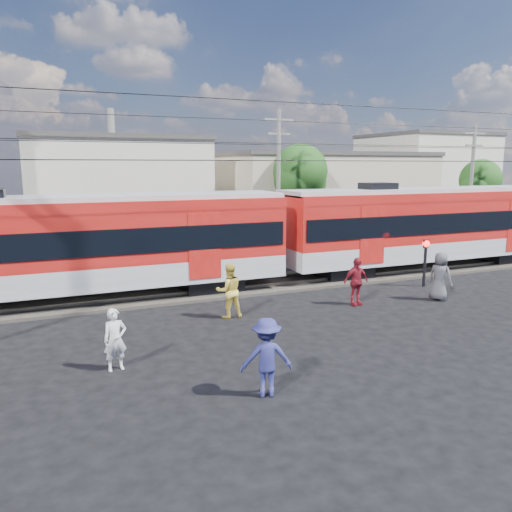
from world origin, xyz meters
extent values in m
plane|color=black|center=(0.00, 0.00, 0.00)|extent=(120.00, 120.00, 0.00)
cube|color=#2D2823|center=(0.00, 8.00, 0.06)|extent=(70.00, 3.40, 0.12)
cube|color=#59544C|center=(0.00, 7.25, 0.18)|extent=(70.00, 0.12, 0.12)
cube|color=#59544C|center=(0.00, 8.75, 0.18)|extent=(70.00, 0.12, 0.12)
cube|color=black|center=(-0.50, 8.00, 0.35)|extent=(2.40, 2.20, 0.70)
cube|color=#97999E|center=(-5.62, 8.00, 1.15)|extent=(16.00, 3.00, 0.90)
cube|color=maroon|center=(-5.62, 8.00, 2.80)|extent=(16.00, 3.00, 2.40)
cube|color=black|center=(-5.62, 8.00, 2.55)|extent=(15.68, 3.08, 0.95)
cube|color=#97999E|center=(-5.62, 8.00, 4.05)|extent=(16.00, 2.60, 0.25)
cube|color=black|center=(6.06, 8.00, 0.35)|extent=(2.40, 2.20, 0.70)
cube|color=black|center=(16.30, 8.00, 0.35)|extent=(2.40, 2.20, 0.70)
cube|color=#97999E|center=(11.18, 8.00, 1.15)|extent=(16.00, 3.00, 0.90)
cube|color=maroon|center=(11.18, 8.00, 2.80)|extent=(16.00, 3.00, 2.40)
cube|color=black|center=(11.18, 8.00, 2.55)|extent=(15.68, 3.08, 0.95)
cube|color=#97999E|center=(11.18, 8.00, 4.05)|extent=(16.00, 2.60, 0.25)
cylinder|color=black|center=(0.00, 7.30, 5.50)|extent=(70.00, 0.03, 0.03)
cylinder|color=black|center=(0.00, 8.70, 5.50)|extent=(70.00, 0.03, 0.03)
cylinder|color=black|center=(0.00, 7.30, 6.20)|extent=(70.00, 0.03, 0.03)
cylinder|color=black|center=(0.00, 8.70, 6.20)|extent=(70.00, 0.03, 0.03)
cylinder|color=black|center=(0.00, 4.50, 7.50)|extent=(70.00, 0.03, 0.03)
cylinder|color=black|center=(0.00, 11.50, 7.50)|extent=(70.00, 0.03, 0.03)
cube|color=beige|center=(-2.00, 27.00, 3.50)|extent=(12.00, 12.00, 7.00)
cube|color=#3F3D3A|center=(-2.00, 27.00, 7.15)|extent=(12.24, 12.24, 0.30)
cube|color=#B8A88C|center=(14.00, 24.00, 3.00)|extent=(16.00, 10.00, 6.00)
cube|color=#3F3D3A|center=(14.00, 24.00, 6.15)|extent=(16.32, 10.20, 0.30)
cube|color=beige|center=(28.00, 28.00, 4.00)|extent=(10.00, 10.00, 8.00)
cube|color=#3F3D3A|center=(28.00, 28.00, 8.15)|extent=(10.20, 10.20, 0.30)
cylinder|color=slate|center=(6.00, 15.00, 4.25)|extent=(0.24, 0.24, 8.50)
cube|color=slate|center=(6.00, 15.00, 7.90)|extent=(1.80, 0.12, 0.12)
cube|color=slate|center=(6.00, 15.00, 7.10)|extent=(1.40, 0.12, 0.12)
cylinder|color=slate|center=(20.00, 14.00, 4.00)|extent=(0.24, 0.24, 8.00)
cube|color=slate|center=(20.00, 14.00, 7.40)|extent=(1.80, 0.12, 0.12)
cube|color=slate|center=(20.00, 14.00, 6.60)|extent=(1.40, 0.12, 0.12)
cylinder|color=#382619|center=(9.00, 18.00, 1.96)|extent=(0.36, 0.36, 3.92)
sphere|color=#1C4413|center=(9.00, 18.00, 4.90)|extent=(3.64, 3.64, 3.64)
sphere|color=#1C4413|center=(9.60, 18.30, 4.20)|extent=(2.80, 2.80, 2.80)
cylinder|color=#382619|center=(24.00, 17.00, 1.68)|extent=(0.36, 0.36, 3.36)
sphere|color=#1C4413|center=(24.00, 17.00, 4.20)|extent=(3.12, 3.12, 3.12)
sphere|color=#1C4413|center=(24.60, 17.30, 3.60)|extent=(2.40, 2.40, 2.40)
imported|color=silver|center=(-5.29, 0.87, 0.83)|extent=(0.65, 0.47, 1.66)
imported|color=gold|center=(-1.00, 4.07, 0.97)|extent=(0.98, 0.78, 1.94)
imported|color=navy|center=(-2.24, -2.00, 0.94)|extent=(1.34, 0.97, 1.87)
imported|color=maroon|center=(4.01, 3.69, 0.93)|extent=(1.11, 0.52, 1.85)
imported|color=#47474B|center=(7.48, 3.01, 0.97)|extent=(0.92, 1.11, 1.94)
imported|color=#AFB1B7|center=(20.83, 13.64, 0.64)|extent=(3.97, 2.16, 1.28)
cylinder|color=black|center=(8.50, 5.06, 0.99)|extent=(0.13, 0.13, 1.97)
sphere|color=#FF140C|center=(8.50, 5.06, 1.92)|extent=(0.31, 0.31, 0.31)
cube|color=black|center=(8.50, 5.06, 1.92)|extent=(0.27, 0.07, 0.38)
camera|label=1|loc=(-6.65, -11.98, 5.31)|focal=35.00mm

